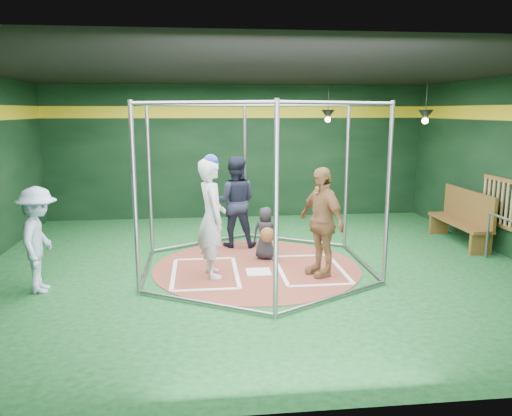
{
  "coord_description": "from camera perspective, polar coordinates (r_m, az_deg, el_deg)",
  "views": [
    {
      "loc": [
        -1.0,
        -8.75,
        2.85
      ],
      "look_at": [
        0.0,
        0.1,
        1.1
      ],
      "focal_mm": 35.0,
      "sensor_mm": 36.0,
      "label": 1
    }
  ],
  "objects": [
    {
      "name": "batter_box_left",
      "position": [
        8.96,
        -5.85,
        -7.38
      ],
      "size": [
        1.17,
        1.77,
        0.01
      ],
      "color": "white",
      "rests_on": "clay_disc"
    },
    {
      "name": "steel_railing",
      "position": [
        10.28,
        26.46,
        -2.64
      ],
      "size": [
        0.05,
        1.07,
        0.92
      ],
      "color": "gray",
      "rests_on": "ground"
    },
    {
      "name": "batting_cage",
      "position": [
        8.91,
        0.07,
        2.4
      ],
      "size": [
        4.05,
        4.67,
        3.0
      ],
      "color": "gray",
      "rests_on": "ground"
    },
    {
      "name": "bat_rack",
      "position": [
        11.04,
        26.12,
        0.6
      ],
      "size": [
        0.07,
        1.25,
        0.98
      ],
      "color": "brown",
      "rests_on": "room_shell"
    },
    {
      "name": "batter_box_right",
      "position": [
        9.17,
        6.2,
        -6.95
      ],
      "size": [
        1.17,
        1.77,
        0.01
      ],
      "color": "white",
      "rests_on": "clay_disc"
    },
    {
      "name": "batter_figure",
      "position": [
        8.55,
        -5.09,
        -1.02
      ],
      "size": [
        0.62,
        0.82,
        2.12
      ],
      "color": "#B9B8BF",
      "rests_on": "clay_disc"
    },
    {
      "name": "pendant_lamp_near",
      "position": [
        12.75,
        8.23,
        10.52
      ],
      "size": [
        0.34,
        0.34,
        0.9
      ],
      "color": "black",
      "rests_on": "room_shell"
    },
    {
      "name": "home_plate",
      "position": [
        8.96,
        0.29,
        -7.3
      ],
      "size": [
        0.43,
        0.43,
        0.01
      ],
      "primitive_type": "cube",
      "color": "white",
      "rests_on": "clay_disc"
    },
    {
      "name": "umpire",
      "position": [
        10.45,
        -2.43,
        0.71
      ],
      "size": [
        1.01,
        0.83,
        1.9
      ],
      "primitive_type": "imported",
      "rotation": [
        0.0,
        0.0,
        3.01
      ],
      "color": "black",
      "rests_on": "clay_disc"
    },
    {
      "name": "room_shell",
      "position": [
        8.88,
        0.07,
        4.03
      ],
      "size": [
        10.1,
        9.1,
        3.53
      ],
      "color": "#0D3D18",
      "rests_on": "ground"
    },
    {
      "name": "pendant_lamp_far",
      "position": [
        11.85,
        18.8,
        10.01
      ],
      "size": [
        0.34,
        0.34,
        0.9
      ],
      "color": "black",
      "rests_on": "room_shell"
    },
    {
      "name": "bystander_blue",
      "position": [
        8.57,
        -23.58,
        -3.36
      ],
      "size": [
        0.72,
        1.14,
        1.69
      ],
      "primitive_type": "imported",
      "rotation": [
        0.0,
        0.0,
        1.66
      ],
      "color": "#9EB8D1",
      "rests_on": "ground"
    },
    {
      "name": "clay_disc",
      "position": [
        9.25,
        0.07,
        -6.78
      ],
      "size": [
        3.8,
        3.8,
        0.01
      ],
      "primitive_type": "cylinder",
      "color": "brown",
      "rests_on": "ground"
    },
    {
      "name": "catcher_figure",
      "position": [
        9.6,
        1.11,
        -2.9
      ],
      "size": [
        0.58,
        0.63,
        1.02
      ],
      "color": "black",
      "rests_on": "clay_disc"
    },
    {
      "name": "visitor_leopard",
      "position": [
        8.67,
        7.46,
        -1.56
      ],
      "size": [
        0.87,
        1.2,
        1.9
      ],
      "primitive_type": "imported",
      "rotation": [
        0.0,
        0.0,
        -1.15
      ],
      "color": "#B0804B",
      "rests_on": "clay_disc"
    },
    {
      "name": "dugout_bench",
      "position": [
        11.67,
        22.62,
        -0.89
      ],
      "size": [
        0.47,
        2.0,
        1.17
      ],
      "color": "brown",
      "rests_on": "ground"
    }
  ]
}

